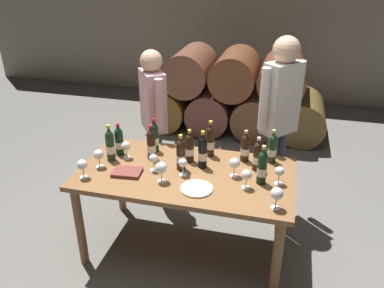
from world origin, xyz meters
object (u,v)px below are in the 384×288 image
at_px(wine_bottle_3, 262,167).
at_px(wine_glass_4, 183,164).
at_px(dining_table, 186,182).
at_px(wine_bottle_2, 110,145).
at_px(wine_glass_7, 277,194).
at_px(wine_bottle_9, 203,152).
at_px(wine_glass_5, 161,168).
at_px(wine_bottle_7, 181,155).
at_px(sommelier_presenting, 280,112).
at_px(wine_glass_9, 234,163).
at_px(wine_bottle_1, 258,156).
at_px(wine_bottle_11, 119,141).
at_px(wine_bottle_5, 272,148).
at_px(wine_glass_0, 153,159).
at_px(wine_bottle_8, 151,144).
at_px(wine_bottle_6, 190,148).
at_px(wine_glass_3, 246,175).
at_px(wine_glass_1, 126,146).
at_px(wine_glass_6, 99,155).
at_px(wine_glass_8, 82,165).
at_px(taster_seated_left, 154,114).
at_px(wine_glass_2, 280,172).
at_px(serving_plate, 197,189).
at_px(wine_bottle_4, 210,141).
at_px(wine_bottle_10, 245,148).
at_px(tasting_notebook, 127,172).

height_order(wine_bottle_3, wine_glass_4, wine_bottle_3).
distance_m(dining_table, wine_bottle_2, 0.69).
xyz_separation_m(wine_bottle_2, wine_glass_7, (1.37, -0.36, -0.02)).
bearing_deg(wine_bottle_9, wine_glass_5, -130.33).
relative_size(wine_bottle_7, sommelier_presenting, 0.18).
distance_m(wine_glass_9, sommelier_presenting, 0.79).
distance_m(wine_bottle_1, wine_bottle_11, 1.17).
xyz_separation_m(wine_bottle_5, wine_glass_9, (-0.26, -0.31, -0.01)).
height_order(wine_bottle_11, wine_glass_0, wine_bottle_11).
bearing_deg(wine_bottle_8, wine_bottle_6, 6.68).
bearing_deg(wine_glass_3, wine_bottle_7, 164.39).
height_order(wine_bottle_2, wine_glass_1, wine_bottle_2).
relative_size(wine_bottle_2, wine_glass_9, 2.02).
height_order(wine_bottle_8, wine_glass_6, wine_bottle_8).
bearing_deg(wine_bottle_7, wine_bottle_5, 23.66).
xyz_separation_m(wine_bottle_2, wine_glass_8, (-0.08, -0.32, -0.03)).
height_order(sommelier_presenting, taster_seated_left, sommelier_presenting).
height_order(wine_bottle_3, wine_glass_2, wine_bottle_3).
distance_m(wine_bottle_6, serving_plate, 0.45).
height_order(wine_bottle_11, serving_plate, wine_bottle_11).
height_order(wine_glass_4, wine_glass_7, wine_glass_7).
relative_size(wine_bottle_1, wine_bottle_7, 0.94).
xyz_separation_m(wine_bottle_4, wine_glass_8, (-0.87, -0.60, -0.03)).
bearing_deg(wine_glass_0, wine_glass_6, -172.72).
bearing_deg(wine_bottle_4, wine_glass_8, -145.26).
relative_size(wine_bottle_10, sommelier_presenting, 0.16).
distance_m(wine_bottle_11, wine_glass_1, 0.10).
distance_m(wine_glass_6, tasting_notebook, 0.28).
distance_m(dining_table, wine_bottle_10, 0.56).
height_order(wine_glass_7, taster_seated_left, taster_seated_left).
xyz_separation_m(wine_bottle_6, wine_bottle_7, (-0.03, -0.15, 0.01)).
xyz_separation_m(wine_glass_4, wine_glass_9, (0.39, 0.09, 0.01)).
height_order(serving_plate, sommelier_presenting, sommelier_presenting).
relative_size(wine_bottle_4, wine_glass_2, 2.19).
xyz_separation_m(wine_glass_4, tasting_notebook, (-0.43, -0.09, -0.09)).
height_order(wine_glass_4, taster_seated_left, taster_seated_left).
bearing_deg(wine_bottle_9, wine_bottle_11, 176.85).
bearing_deg(wine_glass_8, wine_glass_7, -1.57).
bearing_deg(wine_glass_7, wine_glass_8, 178.43).
height_order(wine_bottle_10, wine_bottle_11, wine_bottle_11).
distance_m(wine_bottle_8, wine_glass_2, 1.07).
bearing_deg(wine_glass_5, sommelier_presenting, 49.17).
bearing_deg(wine_bottle_5, wine_glass_7, -83.51).
distance_m(wine_bottle_1, wine_bottle_10, 0.17).
distance_m(wine_bottle_11, tasting_notebook, 0.37).
bearing_deg(wine_glass_0, taster_seated_left, 109.16).
bearing_deg(wine_glass_3, wine_glass_8, -172.45).
bearing_deg(wine_bottle_10, wine_bottle_1, -47.80).
bearing_deg(wine_glass_2, wine_glass_5, -168.14).
height_order(wine_bottle_9, wine_glass_9, wine_bottle_9).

